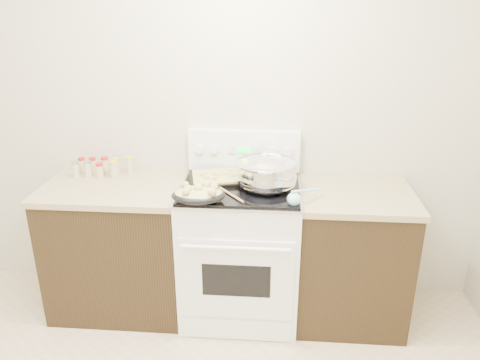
# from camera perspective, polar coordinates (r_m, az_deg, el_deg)

# --- Properties ---
(room_shell) EXTENTS (4.10, 3.60, 2.75)m
(room_shell) POSITION_cam_1_polar(r_m,az_deg,el_deg) (1.49, -18.02, 6.23)
(room_shell) COLOR beige
(room_shell) RESTS_ON ground
(counter_left) EXTENTS (0.93, 0.67, 0.92)m
(counter_left) POSITION_cam_1_polar(r_m,az_deg,el_deg) (3.36, -14.29, -7.76)
(counter_left) COLOR black
(counter_left) RESTS_ON ground
(counter_right) EXTENTS (0.73, 0.67, 0.92)m
(counter_right) POSITION_cam_1_polar(r_m,az_deg,el_deg) (3.24, 13.24, -8.89)
(counter_right) COLOR black
(counter_right) RESTS_ON ground
(kitchen_range) EXTENTS (0.78, 0.73, 1.22)m
(kitchen_range) POSITION_cam_1_polar(r_m,az_deg,el_deg) (3.18, 0.08, -8.20)
(kitchen_range) COLOR white
(kitchen_range) RESTS_ON ground
(mixing_bowl) EXTENTS (0.47, 0.47, 0.23)m
(mixing_bowl) POSITION_cam_1_polar(r_m,az_deg,el_deg) (2.92, 3.24, 0.72)
(mixing_bowl) COLOR silver
(mixing_bowl) RESTS_ON kitchen_range
(roasting_pan) EXTENTS (0.34, 0.26, 0.11)m
(roasting_pan) POSITION_cam_1_polar(r_m,az_deg,el_deg) (2.74, -5.09, -1.71)
(roasting_pan) COLOR black
(roasting_pan) RESTS_ON kitchen_range
(baking_sheet) EXTENTS (0.49, 0.39, 0.06)m
(baking_sheet) POSITION_cam_1_polar(r_m,az_deg,el_deg) (3.07, -2.09, 0.36)
(baking_sheet) COLOR black
(baking_sheet) RESTS_ON kitchen_range
(wooden_spoon) EXTENTS (0.18, 0.22, 0.04)m
(wooden_spoon) POSITION_cam_1_polar(r_m,az_deg,el_deg) (2.78, -2.09, -2.15)
(wooden_spoon) COLOR #A6834C
(wooden_spoon) RESTS_ON kitchen_range
(blue_ladle) EXTENTS (0.21, 0.22, 0.10)m
(blue_ladle) POSITION_cam_1_polar(r_m,az_deg,el_deg) (2.73, 6.77, -2.21)
(blue_ladle) COLOR #9DDCEB
(blue_ladle) RESTS_ON kitchen_range
(spice_jars) EXTENTS (0.39, 0.15, 0.13)m
(spice_jars) POSITION_cam_1_polar(r_m,az_deg,el_deg) (3.34, -16.62, 1.52)
(spice_jars) COLOR #BFB28C
(spice_jars) RESTS_ON counter_left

